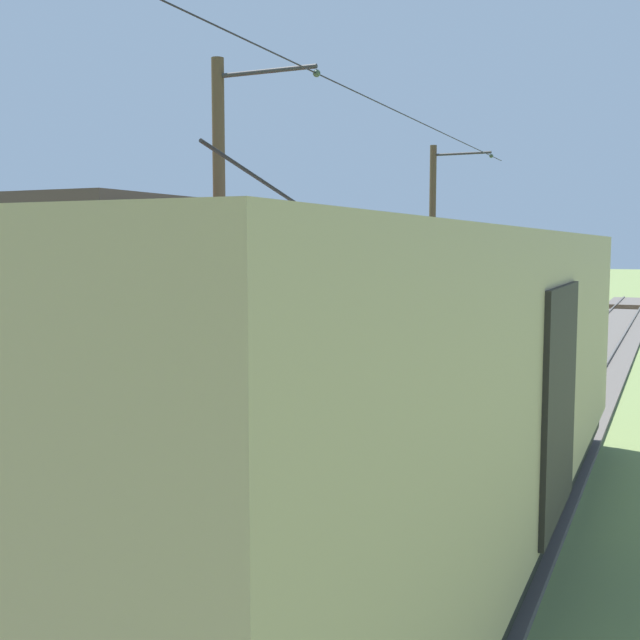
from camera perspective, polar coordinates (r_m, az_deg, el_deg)
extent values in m
plane|color=olive|center=(20.23, 3.90, -5.28)|extent=(220.00, 220.00, 0.00)
cube|color=#56514C|center=(19.14, 16.46, -5.97)|extent=(2.80, 80.00, 0.10)
cube|color=#59544C|center=(19.23, 14.34, -5.58)|extent=(0.07, 80.00, 0.08)
cube|color=#59544C|center=(19.04, 18.61, -5.81)|extent=(0.07, 80.00, 0.08)
cube|color=#2D2316|center=(50.79, 21.62, 0.99)|extent=(2.50, 0.24, 0.08)
cube|color=#2D2316|center=(50.15, 21.58, 0.93)|extent=(2.50, 0.24, 0.08)
cube|color=#2D2316|center=(49.50, 21.54, 0.88)|extent=(2.50, 0.24, 0.08)
cube|color=#2D2316|center=(48.85, 21.50, 0.82)|extent=(2.50, 0.24, 0.08)
cube|color=#2D2316|center=(48.20, 21.45, 0.77)|extent=(2.50, 0.24, 0.08)
cube|color=#56514C|center=(20.22, 3.90, -5.14)|extent=(2.80, 80.00, 0.10)
cube|color=#59544C|center=(20.46, 2.01, -4.75)|extent=(0.07, 80.00, 0.08)
cube|color=#59544C|center=(19.96, 5.83, -5.03)|extent=(0.07, 80.00, 0.08)
cube|color=#2D2316|center=(51.21, 16.67, 1.18)|extent=(2.50, 0.24, 0.08)
cube|color=#2D2316|center=(50.57, 16.57, 1.13)|extent=(2.50, 0.24, 0.08)
cube|color=#2D2316|center=(49.93, 16.46, 1.08)|extent=(2.50, 0.24, 0.08)
cube|color=#2D2316|center=(49.28, 16.35, 1.02)|extent=(2.50, 0.24, 0.08)
cube|color=#2D2316|center=(48.64, 16.24, 0.97)|extent=(2.50, 0.24, 0.08)
cube|color=#56514C|center=(22.14, -6.91, -4.23)|extent=(2.80, 80.00, 0.10)
cube|color=#59544C|center=(22.51, -8.47, -3.86)|extent=(0.07, 80.00, 0.08)
cube|color=#59544C|center=(21.77, -5.29, -4.14)|extent=(0.07, 80.00, 0.08)
cube|color=#2D2316|center=(52.00, 11.83, 1.35)|extent=(2.50, 0.24, 0.08)
cube|color=#2D2316|center=(51.37, 11.67, 1.31)|extent=(2.50, 0.24, 0.08)
cube|color=#2D2316|center=(50.74, 11.51, 1.26)|extent=(2.50, 0.24, 0.08)
cube|color=#2D2316|center=(50.10, 11.34, 1.21)|extent=(2.50, 0.24, 0.08)
cube|color=#2D2316|center=(49.47, 11.17, 1.16)|extent=(2.50, 0.24, 0.08)
cube|color=red|center=(19.03, 2.66, -3.80)|extent=(2.65, 13.46, 0.55)
cube|color=red|center=(18.92, 2.67, -1.56)|extent=(2.55, 13.46, 0.95)
cube|color=beige|center=(18.83, 2.69, 1.46)|extent=(2.55, 13.46, 1.05)
cylinder|color=gray|center=(18.80, 2.69, 3.06)|extent=(2.65, 13.19, 2.65)
cylinder|color=red|center=(25.19, 8.36, 0.73)|extent=(2.55, 2.55, 2.55)
cylinder|color=red|center=(12.99, -8.42, -3.76)|extent=(2.55, 2.55, 2.55)
cube|color=black|center=(26.21, 9.09, 3.12)|extent=(1.63, 0.08, 0.36)
cube|color=black|center=(26.27, 9.10, 2.44)|extent=(1.73, 0.06, 0.80)
cube|color=black|center=(18.38, 6.44, 1.33)|extent=(0.04, 11.31, 0.80)
cube|color=black|center=(19.35, -0.87, 1.57)|extent=(0.04, 11.31, 0.80)
cylinder|color=silver|center=(26.42, 9.12, 0.39)|extent=(0.24, 0.06, 0.24)
cube|color=gray|center=(26.46, 9.05, -1.61)|extent=(1.94, 0.12, 0.20)
cylinder|color=black|center=(14.86, -3.65, 9.71)|extent=(0.07, 4.70, 1.21)
cylinder|color=black|center=(22.85, 8.38, -2.65)|extent=(0.10, 0.76, 0.76)
cylinder|color=black|center=(23.29, 4.99, -2.46)|extent=(0.10, 0.76, 0.76)
cylinder|color=black|center=(14.90, -1.00, -6.99)|extent=(0.10, 0.76, 0.76)
cylinder|color=black|center=(15.56, -5.80, -6.48)|extent=(0.10, 0.76, 0.76)
cube|color=maroon|center=(21.46, -7.66, 1.58)|extent=(2.90, 12.63, 3.20)
cube|color=#332D28|center=(21.41, -7.72, 6.02)|extent=(0.70, 11.36, 0.08)
cube|color=black|center=(21.66, -7.60, -3.17)|extent=(2.70, 12.63, 0.36)
cube|color=black|center=(22.30, -10.87, 1.02)|extent=(0.06, 2.20, 2.56)
cylinder|color=black|center=(18.57, -16.80, -4.60)|extent=(0.10, 0.84, 0.84)
cylinder|color=black|center=(17.67, -13.29, -5.02)|extent=(0.10, 0.84, 0.84)
cylinder|color=black|center=(25.79, -3.72, -1.58)|extent=(0.10, 0.84, 0.84)
cylinder|color=black|center=(25.15, -0.84, -1.76)|extent=(0.10, 0.84, 0.84)
cube|color=tan|center=(9.16, 7.95, -3.70)|extent=(2.90, 13.42, 3.20)
cube|color=#332D28|center=(9.05, 8.09, 6.74)|extent=(0.70, 12.08, 0.08)
cube|color=black|center=(9.62, 7.80, -14.34)|extent=(2.70, 13.42, 0.36)
cube|color=black|center=(8.91, 17.13, -5.83)|extent=(0.06, 2.20, 2.56)
cylinder|color=black|center=(13.87, 16.37, -8.00)|extent=(0.10, 0.84, 0.84)
cylinder|color=black|center=(14.13, 10.56, -7.61)|extent=(0.10, 0.84, 0.84)
cylinder|color=#4C3D28|center=(33.26, 8.19, 5.75)|extent=(0.28, 0.28, 7.89)
cylinder|color=#2D2D2D|center=(33.15, 10.32, 11.86)|extent=(2.41, 0.10, 0.10)
sphere|color=#334733|center=(32.85, 12.39, 11.62)|extent=(0.16, 0.16, 0.16)
cylinder|color=#4C3D28|center=(17.83, -7.33, 5.99)|extent=(0.28, 0.28, 7.89)
cylinder|color=#2D2D2D|center=(17.61, -3.99, 17.66)|extent=(2.41, 0.10, 0.10)
sphere|color=#334733|center=(17.05, -0.25, 17.56)|extent=(0.16, 0.16, 0.16)
cylinder|color=black|center=(17.05, -0.25, 17.56)|extent=(0.03, 37.53, 0.03)
cylinder|color=black|center=(33.15, 10.32, 11.86)|extent=(2.41, 0.02, 0.02)
cube|color=#2D2316|center=(27.82, -5.28, -2.13)|extent=(0.24, 2.40, 0.18)
cube|color=#2D2316|center=(27.96, -5.81, -2.10)|extent=(0.24, 2.40, 0.18)
cube|color=#2D2316|center=(28.12, -6.34, -2.06)|extent=(0.24, 2.40, 0.18)
cube|color=#2D2316|center=(28.20, -5.50, -1.66)|extent=(2.40, 0.24, 0.18)
cube|color=#2D2316|center=(27.94, -5.81, -1.73)|extent=(2.40, 0.24, 0.18)
cube|color=#2D2316|center=(27.69, -6.13, -1.80)|extent=(2.40, 0.24, 0.18)
cube|color=#2D2316|center=(27.77, -5.28, -1.40)|extent=(0.24, 2.40, 0.18)
cube|color=#2D2316|center=(27.92, -5.82, -1.37)|extent=(0.24, 2.40, 0.18)
cube|color=#2D2316|center=(28.07, -6.35, -1.33)|extent=(0.24, 2.40, 0.18)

